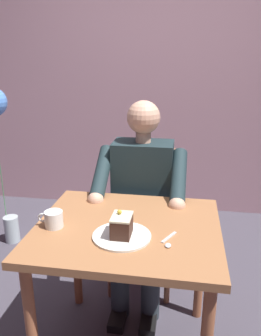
# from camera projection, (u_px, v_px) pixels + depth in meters

# --- Properties ---
(cafe_rear_panel) EXTENTS (6.40, 0.12, 3.00)m
(cafe_rear_panel) POSITION_uv_depth(u_px,v_px,m) (162.00, 53.00, 3.09)
(cafe_rear_panel) COLOR #BF909C
(cafe_rear_panel) RESTS_ON ground
(dining_table) EXTENTS (0.85, 0.74, 0.73)m
(dining_table) POSITION_uv_depth(u_px,v_px,m) (128.00, 245.00, 1.62)
(dining_table) COLOR #9A643E
(dining_table) RESTS_ON ground
(chair) EXTENTS (0.42, 0.42, 0.90)m
(chair) POSITION_uv_depth(u_px,v_px,m) (144.00, 211.00, 2.27)
(chair) COLOR #9D6343
(chair) RESTS_ON ground
(seated_person) EXTENTS (0.53, 0.58, 1.24)m
(seated_person) POSITION_uv_depth(u_px,v_px,m) (141.00, 201.00, 2.06)
(seated_person) COLOR #1D2F33
(seated_person) RESTS_ON ground
(dessert_plate) EXTENTS (0.26, 0.26, 0.01)m
(dessert_plate) POSITION_uv_depth(u_px,v_px,m) (122.00, 236.00, 1.48)
(dessert_plate) COLOR white
(dessert_plate) RESTS_ON dining_table
(cake_slice) EXTENTS (0.08, 0.12, 0.11)m
(cake_slice) POSITION_uv_depth(u_px,v_px,m) (122.00, 225.00, 1.47)
(cake_slice) COLOR #3D231A
(cake_slice) RESTS_ON dessert_plate
(coffee_cup) EXTENTS (0.12, 0.08, 0.08)m
(coffee_cup) POSITION_uv_depth(u_px,v_px,m) (53.00, 219.00, 1.56)
(coffee_cup) COLOR white
(coffee_cup) RESTS_ON dining_table
(dessert_spoon) EXTENTS (0.06, 0.14, 0.01)m
(dessert_spoon) POSITION_uv_depth(u_px,v_px,m) (168.00, 242.00, 1.44)
(dessert_spoon) COLOR silver
(dessert_spoon) RESTS_ON dining_table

